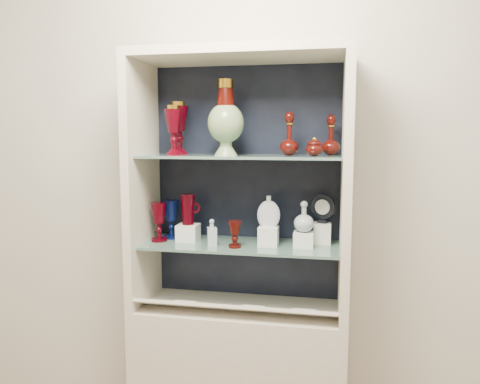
% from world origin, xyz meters
% --- Properties ---
extents(wall_back, '(3.50, 0.02, 2.80)m').
position_xyz_m(wall_back, '(0.00, 1.75, 1.40)').
color(wall_back, beige).
rests_on(wall_back, ground).
extents(cabinet_base, '(1.00, 0.40, 0.75)m').
position_xyz_m(cabinet_base, '(0.00, 1.53, 0.38)').
color(cabinet_base, beige).
rests_on(cabinet_base, ground).
extents(cabinet_back_panel, '(0.98, 0.02, 1.15)m').
position_xyz_m(cabinet_back_panel, '(0.00, 1.72, 1.32)').
color(cabinet_back_panel, black).
rests_on(cabinet_back_panel, cabinet_base).
extents(cabinet_side_left, '(0.04, 0.40, 1.15)m').
position_xyz_m(cabinet_side_left, '(-0.48, 1.53, 1.32)').
color(cabinet_side_left, beige).
rests_on(cabinet_side_left, cabinet_base).
extents(cabinet_side_right, '(0.04, 0.40, 1.15)m').
position_xyz_m(cabinet_side_right, '(0.48, 1.53, 1.32)').
color(cabinet_side_right, beige).
rests_on(cabinet_side_right, cabinet_base).
extents(cabinet_top_cap, '(1.00, 0.40, 0.04)m').
position_xyz_m(cabinet_top_cap, '(0.00, 1.53, 1.92)').
color(cabinet_top_cap, beige).
rests_on(cabinet_top_cap, cabinet_side_left).
extents(shelf_lower, '(0.92, 0.34, 0.01)m').
position_xyz_m(shelf_lower, '(0.00, 1.55, 1.04)').
color(shelf_lower, slate).
rests_on(shelf_lower, cabinet_side_left).
extents(shelf_upper, '(0.92, 0.34, 0.01)m').
position_xyz_m(shelf_upper, '(0.00, 1.55, 1.46)').
color(shelf_upper, slate).
rests_on(shelf_upper, cabinet_side_left).
extents(label_ledge, '(0.92, 0.17, 0.09)m').
position_xyz_m(label_ledge, '(0.00, 1.42, 0.78)').
color(label_ledge, beige).
rests_on(label_ledge, cabinet_base).
extents(label_card_0, '(0.10, 0.06, 0.03)m').
position_xyz_m(label_card_0, '(0.31, 1.42, 0.80)').
color(label_card_0, white).
rests_on(label_card_0, label_ledge).
extents(label_card_1, '(0.10, 0.06, 0.03)m').
position_xyz_m(label_card_1, '(0.09, 1.42, 0.80)').
color(label_card_1, white).
rests_on(label_card_1, label_ledge).
extents(label_card_2, '(0.10, 0.06, 0.03)m').
position_xyz_m(label_card_2, '(-0.23, 1.42, 0.80)').
color(label_card_2, white).
rests_on(label_card_2, label_ledge).
extents(pedestal_lamp_left, '(0.10, 0.10, 0.25)m').
position_xyz_m(pedestal_lamp_left, '(-0.32, 1.61, 1.60)').
color(pedestal_lamp_left, '#47000A').
rests_on(pedestal_lamp_left, shelf_upper).
extents(pedestal_lamp_right, '(0.09, 0.09, 0.23)m').
position_xyz_m(pedestal_lamp_right, '(-0.31, 1.52, 1.58)').
color(pedestal_lamp_right, '#47000A').
rests_on(pedestal_lamp_right, shelf_upper).
extents(enamel_urn, '(0.18, 0.18, 0.34)m').
position_xyz_m(enamel_urn, '(-0.06, 1.52, 1.64)').
color(enamel_urn, '#0F4F22').
rests_on(enamel_urn, shelf_upper).
extents(ruby_decanter_a, '(0.09, 0.09, 0.22)m').
position_xyz_m(ruby_decanter_a, '(0.22, 1.55, 1.58)').
color(ruby_decanter_a, '#450D09').
rests_on(ruby_decanter_a, shelf_upper).
extents(ruby_decanter_b, '(0.11, 0.11, 0.20)m').
position_xyz_m(ruby_decanter_b, '(0.41, 1.62, 1.57)').
color(ruby_decanter_b, '#450D09').
rests_on(ruby_decanter_b, shelf_upper).
extents(lidded_bowl, '(0.10, 0.10, 0.09)m').
position_xyz_m(lidded_bowl, '(0.34, 1.52, 1.51)').
color(lidded_bowl, '#450D09').
rests_on(lidded_bowl, shelf_upper).
extents(cobalt_goblet, '(0.10, 0.10, 0.19)m').
position_xyz_m(cobalt_goblet, '(-0.36, 1.61, 1.15)').
color(cobalt_goblet, '#051147').
rests_on(cobalt_goblet, shelf_lower).
extents(ruby_goblet_tall, '(0.10, 0.10, 0.19)m').
position_xyz_m(ruby_goblet_tall, '(-0.40, 1.53, 1.14)').
color(ruby_goblet_tall, '#47000A').
rests_on(ruby_goblet_tall, shelf_lower).
extents(ruby_goblet_small, '(0.07, 0.07, 0.12)m').
position_xyz_m(ruby_goblet_small, '(-0.01, 1.47, 1.11)').
color(ruby_goblet_small, '#450D09').
rests_on(ruby_goblet_small, shelf_lower).
extents(riser_ruby_pitcher, '(0.10, 0.10, 0.08)m').
position_xyz_m(riser_ruby_pitcher, '(-0.27, 1.57, 1.09)').
color(riser_ruby_pitcher, silver).
rests_on(riser_ruby_pitcher, shelf_lower).
extents(ruby_pitcher, '(0.12, 0.08, 0.15)m').
position_xyz_m(ruby_pitcher, '(-0.27, 1.57, 1.20)').
color(ruby_pitcher, '#47000A').
rests_on(ruby_pitcher, riser_ruby_pitcher).
extents(clear_square_bottle, '(0.06, 0.06, 0.13)m').
position_xyz_m(clear_square_bottle, '(-0.13, 1.49, 1.11)').
color(clear_square_bottle, '#A1B2BA').
rests_on(clear_square_bottle, shelf_lower).
extents(riser_flat_flask, '(0.09, 0.09, 0.09)m').
position_xyz_m(riser_flat_flask, '(0.13, 1.54, 1.09)').
color(riser_flat_flask, silver).
rests_on(riser_flat_flask, shelf_lower).
extents(flat_flask, '(0.11, 0.05, 0.15)m').
position_xyz_m(flat_flask, '(0.13, 1.54, 1.21)').
color(flat_flask, silver).
rests_on(flat_flask, riser_flat_flask).
extents(riser_clear_round_decanter, '(0.09, 0.09, 0.07)m').
position_xyz_m(riser_clear_round_decanter, '(0.30, 1.54, 1.08)').
color(riser_clear_round_decanter, silver).
rests_on(riser_clear_round_decanter, shelf_lower).
extents(clear_round_decanter, '(0.10, 0.10, 0.14)m').
position_xyz_m(clear_round_decanter, '(0.30, 1.54, 1.19)').
color(clear_round_decanter, '#A1B2BA').
rests_on(clear_round_decanter, riser_clear_round_decanter).
extents(riser_cameo_medallion, '(0.08, 0.08, 0.10)m').
position_xyz_m(riser_cameo_medallion, '(0.38, 1.63, 1.10)').
color(riser_cameo_medallion, silver).
rests_on(riser_cameo_medallion, shelf_lower).
extents(cameo_medallion, '(0.13, 0.08, 0.14)m').
position_xyz_m(cameo_medallion, '(0.38, 1.63, 1.22)').
color(cameo_medallion, black).
rests_on(cameo_medallion, riser_cameo_medallion).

